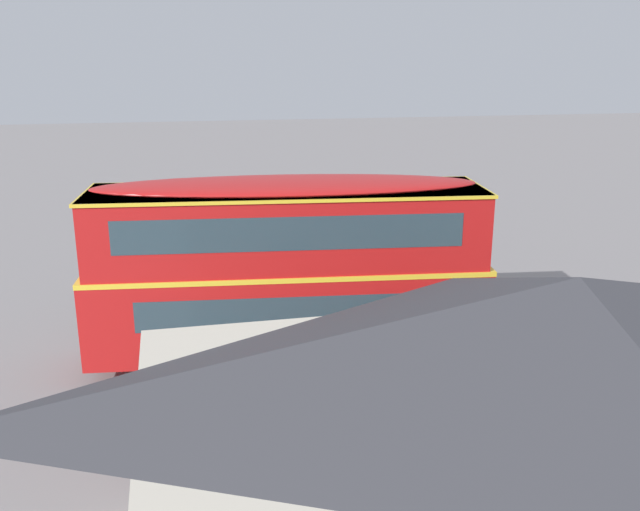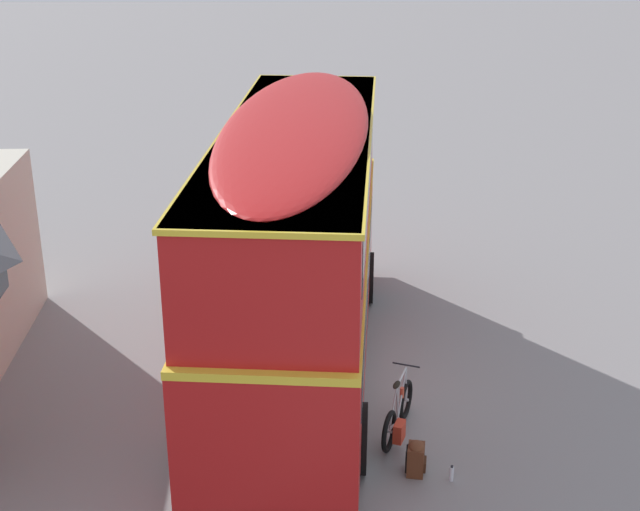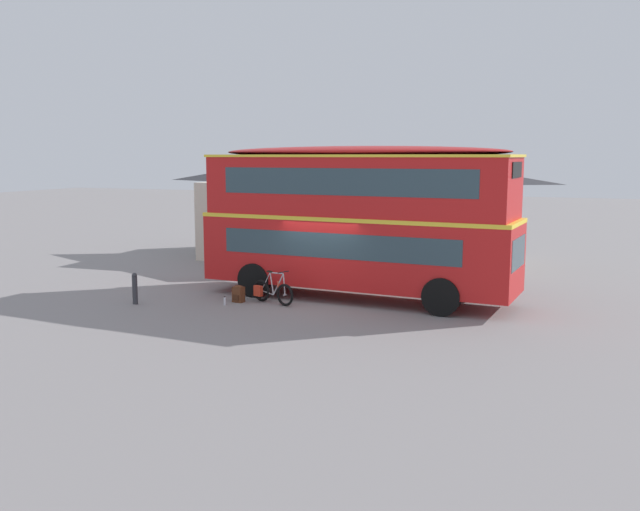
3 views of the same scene
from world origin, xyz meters
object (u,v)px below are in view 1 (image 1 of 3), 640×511
at_px(double_decker_bus, 288,263).
at_px(backpack_on_ground, 391,316).
at_px(kerb_bollard, 465,288).
at_px(water_bottle_clear_plastic, 393,314).
at_px(touring_bicycle, 358,318).

relative_size(double_decker_bus, backpack_on_ground, 18.96).
distance_m(backpack_on_ground, kerb_bollard, 3.14).
distance_m(double_decker_bus, kerb_bollard, 7.20).
bearing_deg(kerb_bollard, water_bottle_clear_plastic, 18.13).
relative_size(backpack_on_ground, kerb_bollard, 0.55).
xyz_separation_m(double_decker_bus, touring_bicycle, (-2.24, -1.64, -2.27)).
bearing_deg(kerb_bollard, touring_bicycle, 22.09).
relative_size(backpack_on_ground, water_bottle_clear_plastic, 2.02).
bearing_deg(double_decker_bus, water_bottle_clear_plastic, -145.94).
xyz_separation_m(touring_bicycle, backpack_on_ground, (-1.03, -0.18, -0.10)).
relative_size(touring_bicycle, backpack_on_ground, 3.05).
height_order(double_decker_bus, water_bottle_clear_plastic, double_decker_bus).
xyz_separation_m(backpack_on_ground, kerb_bollard, (-2.81, -1.38, 0.22)).
bearing_deg(water_bottle_clear_plastic, double_decker_bus, 34.06).
bearing_deg(water_bottle_clear_plastic, kerb_bollard, -161.87).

